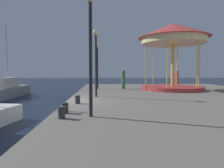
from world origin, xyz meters
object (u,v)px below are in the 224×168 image
(lamp_post_mid_promenade, at_px, (96,51))
(sailboat_grey, at_px, (5,90))
(carousel, at_px, (173,40))
(lamp_post_far_end, at_px, (97,58))
(bollard_north, at_px, (65,108))
(bollard_south, at_px, (62,113))
(person_mid_promenade, at_px, (123,79))
(person_near_carousel, at_px, (177,78))
(lamp_post_near_edge, at_px, (90,32))
(bollard_center, at_px, (78,99))

(lamp_post_mid_promenade, bearing_deg, sailboat_grey, 142.93)
(carousel, xyz_separation_m, lamp_post_far_end, (-6.41, 0.89, -1.42))
(sailboat_grey, xyz_separation_m, lamp_post_far_end, (8.51, -1.14, 2.88))
(bollard_north, height_order, bollard_south, same)
(person_mid_promenade, bearing_deg, bollard_south, -106.54)
(sailboat_grey, bearing_deg, lamp_post_mid_promenade, -37.07)
(lamp_post_mid_promenade, relative_size, person_near_carousel, 2.20)
(lamp_post_near_edge, distance_m, bollard_south, 2.88)
(lamp_post_near_edge, xyz_separation_m, lamp_post_mid_promenade, (0.03, 5.31, -0.08))
(lamp_post_far_end, height_order, bollard_center, lamp_post_far_end)
(lamp_post_near_edge, bearing_deg, sailboat_grey, 125.89)
(sailboat_grey, relative_size, lamp_post_mid_promenade, 1.61)
(sailboat_grey, distance_m, lamp_post_far_end, 9.05)
(lamp_post_near_edge, relative_size, lamp_post_far_end, 1.06)
(person_near_carousel, bearing_deg, sailboat_grey, -175.07)
(bollard_north, distance_m, person_near_carousel, 15.55)
(bollard_south, bearing_deg, lamp_post_near_edge, 13.19)
(lamp_post_near_edge, bearing_deg, bollard_north, 148.72)
(bollard_north, relative_size, bollard_center, 1.00)
(lamp_post_mid_promenade, bearing_deg, person_mid_promenade, 67.33)
(carousel, distance_m, bollard_north, 12.41)
(lamp_post_near_edge, height_order, person_mid_promenade, lamp_post_near_edge)
(lamp_post_near_edge, relative_size, bollard_south, 10.60)
(lamp_post_mid_promenade, bearing_deg, bollard_center, -108.48)
(bollard_south, relative_size, bollard_center, 1.00)
(lamp_post_near_edge, xyz_separation_m, person_mid_promenade, (2.29, 10.74, -2.06))
(lamp_post_mid_promenade, distance_m, bollard_center, 3.71)
(lamp_post_mid_promenade, relative_size, lamp_post_far_end, 1.02)
(sailboat_grey, distance_m, person_near_carousel, 16.71)
(bollard_south, bearing_deg, person_mid_promenade, 73.46)
(sailboat_grey, height_order, lamp_post_far_end, sailboat_grey)
(bollard_center, bearing_deg, person_mid_promenade, 68.62)
(lamp_post_far_end, xyz_separation_m, person_mid_promenade, (2.29, 0.12, -1.91))
(carousel, distance_m, lamp_post_far_end, 6.62)
(sailboat_grey, xyz_separation_m, bollard_center, (7.70, -8.93, 0.32))
(lamp_post_far_end, xyz_separation_m, person_near_carousel, (8.11, 2.57, -1.89))
(lamp_post_near_edge, bearing_deg, carousel, 56.64)
(bollard_center, bearing_deg, bollard_north, -95.08)
(carousel, bearing_deg, bollard_south, -126.50)
(bollard_south, bearing_deg, bollard_center, 87.05)
(lamp_post_near_edge, relative_size, lamp_post_mid_promenade, 1.03)
(lamp_post_mid_promenade, distance_m, lamp_post_far_end, 5.31)
(lamp_post_mid_promenade, relative_size, bollard_north, 10.25)
(lamp_post_near_edge, xyz_separation_m, bollard_south, (-0.96, -0.23, -2.70))
(carousel, bearing_deg, person_mid_promenade, 166.29)
(lamp_post_far_end, xyz_separation_m, bollard_north, (-1.00, -10.01, -2.56))
(sailboat_grey, xyz_separation_m, lamp_post_near_edge, (8.51, -11.76, 3.02))
(bollard_south, height_order, person_near_carousel, person_near_carousel)
(bollard_south, xyz_separation_m, person_near_carousel, (9.07, 13.42, 0.68))
(lamp_post_mid_promenade, distance_m, person_mid_promenade, 6.20)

